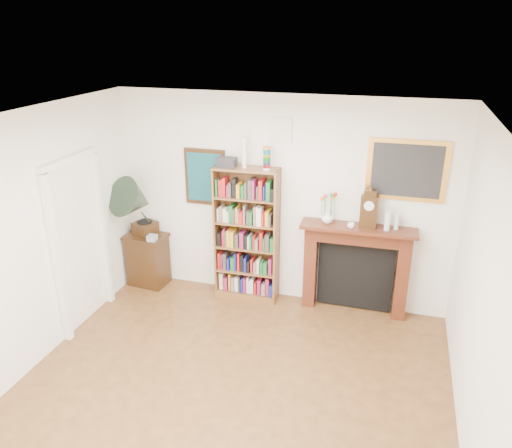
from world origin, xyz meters
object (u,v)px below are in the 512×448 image
Objects in this scene: teacup at (351,225)px; side_cabinet at (148,259)px; fireplace at (356,260)px; mantel_clock at (369,210)px; gramophone at (137,203)px; cd_stack at (152,238)px; bookshelf at (246,227)px; bottle_right at (397,222)px; flower_vase at (327,217)px; bottle_left at (388,221)px.

side_cabinet is at bearing 179.72° from teacup.
mantel_clock reaches higher than fireplace.
gramophone is 1.92× the size of mantel_clock.
cd_stack reaches higher than side_cabinet.
bookshelf is 1.48× the size of fireplace.
bottle_right reaches higher than cd_stack.
teacup reaches higher than side_cabinet.
cd_stack is 0.25× the size of mantel_clock.
bookshelf is 17.94× the size of cd_stack.
bottle_right is (3.24, 0.25, 0.51)m from cd_stack.
flower_vase is at bearing -178.58° from bottle_right.
gramophone is 3.11m from mantel_clock.
bookshelf is 1.40m from teacup.
gramophone reaches higher than flower_vase.
teacup is 0.44× the size of bottle_right.
bottle_right is (1.92, 0.05, 0.28)m from bookshelf.
bottle_left reaches higher than flower_vase.
bookshelf is 2.32× the size of gramophone.
flower_vase reaches higher than side_cabinet.
bookshelf reaches higher than mantel_clock.
bottle_right reaches higher than side_cabinet.
mantel_clock reaches higher than bottle_right.
gramophone is at bearing -177.37° from fireplace.
bottle_left is 1.20× the size of bottle_right.
gramophone is 0.53m from cd_stack.
fireplace is 0.71m from bottle_left.
bottle_left is at bearing -2.47° from bookshelf.
side_cabinet is (-1.50, -0.05, -0.66)m from bookshelf.
fireplace is at bearing 5.56° from flower_vase.
fireplace is at bearing 56.03° from teacup.
teacup is at bearing -125.54° from fireplace.
fireplace is 0.75m from bottle_right.
gramophone reaches higher than teacup.
bookshelf reaches higher than teacup.
bookshelf is at bearing -178.92° from fireplace.
bottle_left is (0.34, -0.08, 0.62)m from fireplace.
cd_stack is 3.29m from bottle_right.
cd_stack is at bearing -174.58° from flower_vase.
side_cabinet is 3.26m from mantel_clock.
bottle_right reaches higher than flower_vase.
mantel_clock is at bearing -1.25° from flower_vase.
teacup is at bearing -157.50° from mantel_clock.
gramophone is (-0.03, -0.10, 0.91)m from side_cabinet.
side_cabinet is 0.83× the size of gramophone.
side_cabinet is 2.73m from flower_vase.
teacup reaches higher than cd_stack.
gramophone is 10.63× the size of teacup.
bottle_left is at bearing 3.39° from cd_stack.
bookshelf is 1.84m from bottle_left.
fireplace is 12.16× the size of cd_stack.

